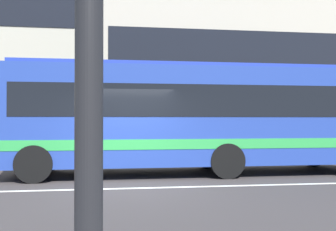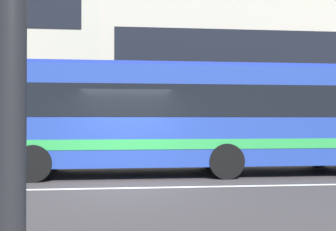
{
  "view_description": "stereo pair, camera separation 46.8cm",
  "coord_description": "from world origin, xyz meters",
  "views": [
    {
      "loc": [
        -0.34,
        -9.21,
        1.66
      ],
      "look_at": [
        1.24,
        2.2,
        1.8
      ],
      "focal_mm": 40.48,
      "sensor_mm": 36.0,
      "label": 1
    },
    {
      "loc": [
        0.13,
        -9.27,
        1.66
      ],
      "look_at": [
        1.24,
        2.2,
        1.8
      ],
      "focal_mm": 40.48,
      "sensor_mm": 36.0,
      "label": 2
    }
  ],
  "objects": [
    {
      "name": "ground_plane",
      "position": [
        0.0,
        0.0,
        0.0
      ],
      "size": [
        160.0,
        160.0,
        0.0
      ],
      "primitive_type": "plane",
      "color": "#3C3636"
    },
    {
      "name": "transit_bus",
      "position": [
        2.09,
        2.33,
        1.83
      ],
      "size": [
        11.19,
        2.64,
        3.32
      ],
      "color": "#233E97",
      "rests_on": "ground_plane"
    },
    {
      "name": "lane_centre_line",
      "position": [
        0.0,
        0.0,
        0.0
      ],
      "size": [
        60.0,
        0.16,
        0.01
      ],
      "primitive_type": "cube",
      "color": "silver",
      "rests_on": "ground_plane"
    },
    {
      "name": "apartment_block_right",
      "position": [
        7.74,
        15.09,
        4.64
      ],
      "size": [
        18.39,
        10.96,
        9.27
      ],
      "color": "#BBB19C",
      "rests_on": "ground_plane"
    }
  ]
}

